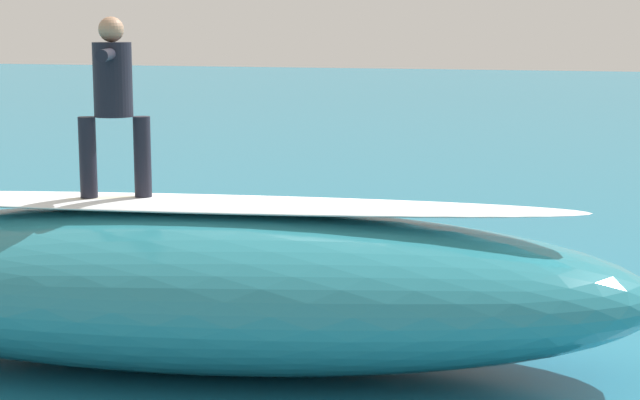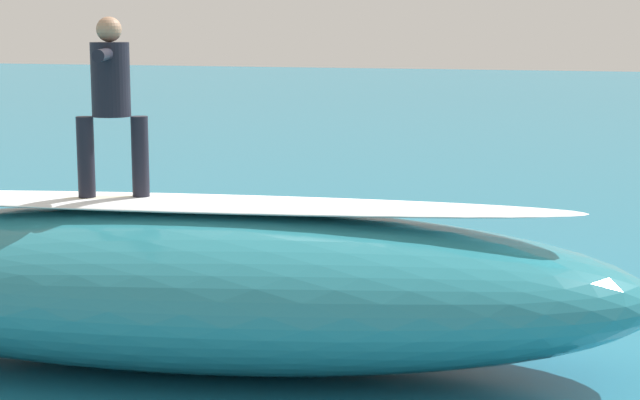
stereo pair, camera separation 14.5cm
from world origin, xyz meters
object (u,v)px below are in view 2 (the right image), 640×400
(surfer_riding, at_px, (111,93))
(surfboard_riding, at_px, (114,201))
(surfer_paddling, at_px, (478,253))
(surfboard_paddling, at_px, (467,266))

(surfer_riding, bearing_deg, surfboard_riding, -21.99)
(surfboard_riding, xyz_separation_m, surfer_paddling, (-2.48, -4.43, -1.22))
(surfboard_paddling, xyz_separation_m, surfer_paddling, (-0.13, -0.02, 0.16))
(surfboard_paddling, height_order, surfer_paddling, surfer_paddling)
(surfboard_riding, distance_m, surfboard_paddling, 5.18)
(surfer_riding, distance_m, surfboard_paddling, 5.51)
(surfboard_riding, xyz_separation_m, surfboard_paddling, (-2.35, -4.41, -1.38))
(surfboard_riding, height_order, surfer_paddling, surfboard_riding)
(surfboard_riding, height_order, surfer_riding, surfer_riding)
(surfer_riding, height_order, surfer_paddling, surfer_riding)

